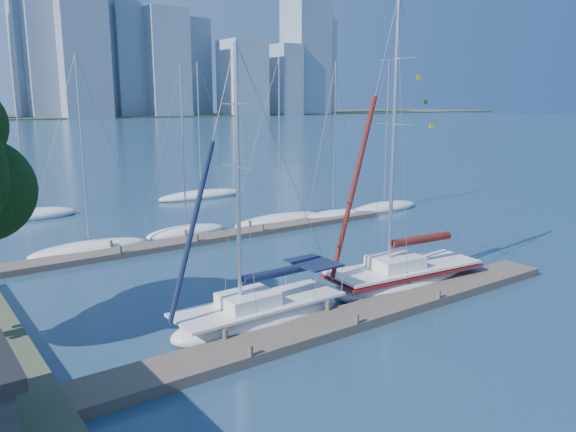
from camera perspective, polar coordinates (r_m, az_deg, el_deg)
ground at (r=23.83m, az=5.45°, el=-11.02°), size 700.00×700.00×0.00m
near_dock at (r=23.75m, az=5.46°, el=-10.58°), size 26.00×2.00×0.40m
far_dock at (r=37.55m, az=-8.41°, el=-2.31°), size 30.00×1.80×0.36m
sailboat_navy at (r=23.58m, az=-2.92°, el=-8.80°), size 8.05×2.73×11.88m
sailboat_maroon at (r=28.80m, az=11.72°, el=-4.84°), size 9.01×3.70×14.45m
bg_boat_1 at (r=36.54m, az=-19.51°, el=-3.14°), size 7.38×2.77×12.13m
bg_boat_2 at (r=39.58m, az=-10.29°, el=-1.55°), size 6.06×2.83×11.64m
bg_boat_3 at (r=42.61m, az=-0.87°, el=-0.41°), size 7.85×2.18×12.58m
bg_boat_4 at (r=44.60m, az=4.63°, el=0.10°), size 5.82×2.63×12.33m
bg_boat_5 at (r=48.35m, az=9.73°, el=0.88°), size 7.53×3.23×12.69m
bg_boat_6 at (r=48.70m, az=-25.02°, el=0.05°), size 7.98×5.03×13.29m
bg_boat_7 at (r=54.38m, az=-8.81°, el=2.11°), size 8.78×2.67×12.97m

